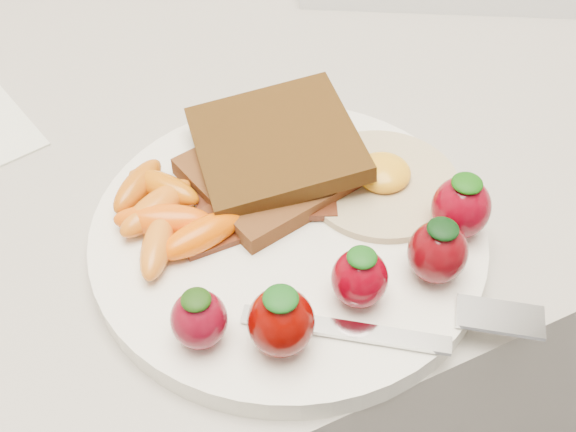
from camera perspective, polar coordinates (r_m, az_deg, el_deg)
name	(u,v)px	position (r m, az deg, el deg)	size (l,w,h in m)	color
counter	(217,389)	(0.96, -5.61, -13.48)	(2.00, 0.60, 0.90)	gray
plate	(288,235)	(0.50, 0.00, -1.49)	(0.27, 0.27, 0.02)	white
toast_lower	(268,175)	(0.52, -1.63, 3.27)	(0.10, 0.10, 0.01)	black
toast_upper	(276,143)	(0.52, -0.99, 5.77)	(0.11, 0.11, 0.01)	black
fried_egg	(382,180)	(0.52, 7.45, 2.81)	(0.14, 0.14, 0.02)	beige
bacon_strips	(256,210)	(0.50, -2.56, 0.52)	(0.11, 0.06, 0.01)	black
baby_carrots	(164,214)	(0.49, -9.74, 0.19)	(0.09, 0.11, 0.02)	#CE6211
strawberries	(362,269)	(0.44, 5.89, -4.21)	(0.22, 0.07, 0.05)	#640615
fork	(416,324)	(0.44, 10.10, -8.39)	(0.17, 0.10, 0.00)	silver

